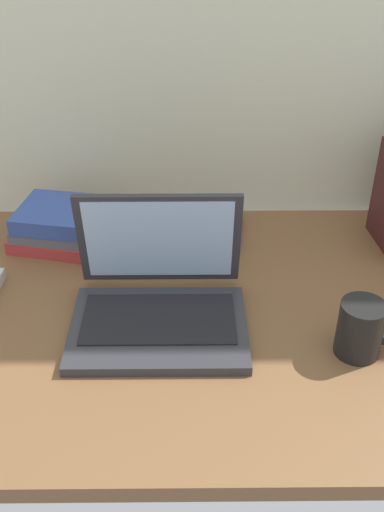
{
  "coord_description": "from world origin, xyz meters",
  "views": [
    {
      "loc": [
        -0.07,
        -0.87,
        0.72
      ],
      "look_at": [
        -0.06,
        0.0,
        0.15
      ],
      "focal_mm": 41.95,
      "sensor_mm": 36.0,
      "label": 1
    }
  ],
  "objects_px": {
    "coffee_mug": "(362,328)",
    "book_stack": "(59,225)",
    "remote_control_near": "(230,231)",
    "laptop": "(159,297)"
  },
  "relations": [
    {
      "from": "coffee_mug",
      "to": "book_stack",
      "type": "relative_size",
      "value": 0.53
    },
    {
      "from": "remote_control_near",
      "to": "laptop",
      "type": "bearing_deg",
      "value": -117.08
    },
    {
      "from": "laptop",
      "to": "remote_control_near",
      "type": "relative_size",
      "value": 1.88
    },
    {
      "from": "remote_control_near",
      "to": "coffee_mug",
      "type": "bearing_deg",
      "value": -62.76
    },
    {
      "from": "book_stack",
      "to": "coffee_mug",
      "type": "bearing_deg",
      "value": -32.43
    },
    {
      "from": "coffee_mug",
      "to": "book_stack",
      "type": "distance_m",
      "value": 0.67
    },
    {
      "from": "remote_control_near",
      "to": "book_stack",
      "type": "xyz_separation_m",
      "value": [
        -0.37,
        -0.02,
        0.03
      ]
    },
    {
      "from": "laptop",
      "to": "coffee_mug",
      "type": "bearing_deg",
      "value": -15.67
    },
    {
      "from": "coffee_mug",
      "to": "remote_control_near",
      "type": "bearing_deg",
      "value": 117.24
    },
    {
      "from": "remote_control_near",
      "to": "book_stack",
      "type": "bearing_deg",
      "value": -176.88
    }
  ]
}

